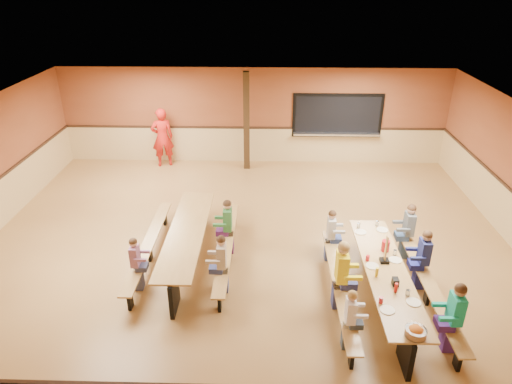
{
  "coord_description": "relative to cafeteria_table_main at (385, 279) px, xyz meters",
  "views": [
    {
      "loc": [
        0.45,
        -8.83,
        5.64
      ],
      "look_at": [
        0.2,
        0.32,
        1.15
      ],
      "focal_mm": 32.0,
      "sensor_mm": 36.0,
      "label": 1
    }
  ],
  "objects": [
    {
      "name": "condiment_ketchup",
      "position": [
        0.01,
        -0.63,
        0.3
      ],
      "size": [
        0.06,
        0.06,
        0.17
      ],
      "primitive_type": "cylinder",
      "color": "#B2140F",
      "rests_on": "cafeteria_table_main"
    },
    {
      "name": "room_envelope",
      "position": [
        -2.62,
        1.98,
        0.16
      ],
      "size": [
        12.04,
        10.04,
        3.02
      ],
      "color": "brown",
      "rests_on": "ground"
    },
    {
      "name": "napkin_dispenser",
      "position": [
        0.05,
        -0.44,
        0.28
      ],
      "size": [
        0.1,
        0.14,
        0.13
      ],
      "primitive_type": "cube",
      "color": "black",
      "rests_on": "cafeteria_table_main"
    },
    {
      "name": "condiment_mustard",
      "position": [
        -0.22,
        -0.2,
        0.3
      ],
      "size": [
        0.06,
        0.06,
        0.17
      ],
      "primitive_type": "cylinder",
      "color": "yellow",
      "rests_on": "cafeteria_table_main"
    },
    {
      "name": "punch_pitcher",
      "position": [
        0.11,
        0.62,
        0.32
      ],
      "size": [
        0.16,
        0.16,
        0.22
      ],
      "primitive_type": "cylinder",
      "color": "red",
      "rests_on": "cafeteria_table_main"
    },
    {
      "name": "seated_child_navy_right",
      "position": [
        0.83,
        0.5,
        0.1
      ],
      "size": [
        0.39,
        0.32,
        1.25
      ],
      "primitive_type": null,
      "color": "navy",
      "rests_on": "ground"
    },
    {
      "name": "seated_child_white_left",
      "position": [
        -0.83,
        -1.14,
        0.03
      ],
      "size": [
        0.33,
        0.27,
        1.12
      ],
      "primitive_type": null,
      "color": "white",
      "rests_on": "ground"
    },
    {
      "name": "seated_child_green_sec",
      "position": [
        -3.02,
        1.64,
        0.1
      ],
      "size": [
        0.39,
        0.32,
        1.25
      ],
      "primitive_type": null,
      "color": "#33733A",
      "rests_on": "ground"
    },
    {
      "name": "seated_child_grey_left",
      "position": [
        -0.83,
        1.41,
        0.06
      ],
      "size": [
        0.35,
        0.28,
        1.16
      ],
      "primitive_type": null,
      "color": "#B7B7B7",
      "rests_on": "ground"
    },
    {
      "name": "seated_child_purple_sec",
      "position": [
        -4.67,
        0.29,
        0.04
      ],
      "size": [
        0.33,
        0.27,
        1.12
      ],
      "primitive_type": null,
      "color": "#945C85",
      "rests_on": "ground"
    },
    {
      "name": "kitchen_pass_through",
      "position": [
        -0.02,
        6.94,
        0.96
      ],
      "size": [
        2.78,
        0.28,
        1.38
      ],
      "color": "black",
      "rests_on": "ground"
    },
    {
      "name": "cafeteria_table_main",
      "position": [
        0.0,
        0.0,
        0.0
      ],
      "size": [
        1.91,
        3.7,
        0.74
      ],
      "color": "#A37940",
      "rests_on": "ground"
    },
    {
      "name": "seated_adult_yellow",
      "position": [
        -0.83,
        -0.11,
        0.15
      ],
      "size": [
        0.44,
        0.36,
        1.36
      ],
      "primitive_type": null,
      "color": "yellow",
      "rests_on": "ground"
    },
    {
      "name": "table_paddle",
      "position": [
        0.01,
        0.24,
        0.35
      ],
      "size": [
        0.16,
        0.16,
        0.56
      ],
      "color": "black",
      "rests_on": "cafeteria_table_main"
    },
    {
      "name": "place_settings",
      "position": [
        0.0,
        0.0,
        0.27
      ],
      "size": [
        0.65,
        3.3,
        0.11
      ],
      "primitive_type": null,
      "color": "beige",
      "rests_on": "cafeteria_table_main"
    },
    {
      "name": "standing_woman",
      "position": [
        -5.46,
        6.53,
        0.4
      ],
      "size": [
        0.78,
        0.64,
        1.86
      ],
      "primitive_type": "imported",
      "rotation": [
        0.0,
        0.0,
        3.47
      ],
      "color": "red",
      "rests_on": "ground"
    },
    {
      "name": "cafeteria_table_second",
      "position": [
        -3.84,
        1.26,
        0.0
      ],
      "size": [
        1.91,
        3.7,
        0.74
      ],
      "color": "#A37940",
      "rests_on": "ground"
    },
    {
      "name": "seated_child_teal_right",
      "position": [
        0.83,
        -1.13,
        0.11
      ],
      "size": [
        0.4,
        0.33,
        1.28
      ],
      "primitive_type": null,
      "color": "#17AE92",
      "rests_on": "ground"
    },
    {
      "name": "chip_bowl",
      "position": [
        0.05,
        -1.65,
        0.29
      ],
      "size": [
        0.32,
        0.32,
        0.15
      ],
      "primitive_type": null,
      "color": "orange",
      "rests_on": "cafeteria_table_main"
    },
    {
      "name": "ground",
      "position": [
        -2.62,
        1.98,
        -0.53
      ],
      "size": [
        12.0,
        12.0,
        0.0
      ],
      "primitive_type": "plane",
      "color": "olive",
      "rests_on": "ground"
    },
    {
      "name": "seated_child_char_right",
      "position": [
        0.83,
        1.55,
        0.1
      ],
      "size": [
        0.39,
        0.32,
        1.25
      ],
      "primitive_type": null,
      "color": "#51585D",
      "rests_on": "ground"
    },
    {
      "name": "seated_child_tan_sec",
      "position": [
        -3.02,
        0.28,
        0.08
      ],
      "size": [
        0.37,
        0.3,
        1.21
      ],
      "primitive_type": null,
      "color": "#B3A18D",
      "rests_on": "ground"
    },
    {
      "name": "structural_post",
      "position": [
        -2.82,
        6.38,
        0.97
      ],
      "size": [
        0.18,
        0.18,
        3.0
      ],
      "primitive_type": "cube",
      "color": "black",
      "rests_on": "ground"
    }
  ]
}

